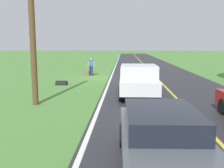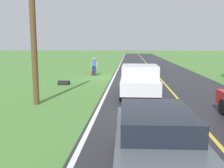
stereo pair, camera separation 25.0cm
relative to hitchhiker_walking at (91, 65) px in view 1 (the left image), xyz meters
name	(u,v)px [view 1 (the left image)]	position (x,y,z in m)	size (l,w,h in m)	color
ground_plane	(101,78)	(-1.04, 1.61, -0.98)	(200.00, 200.00, 0.00)	#4C7F38
road_surface	(157,78)	(-5.93, 1.61, -0.98)	(8.38, 120.00, 0.00)	#28282D
lane_edge_line	(111,78)	(-1.92, 1.61, -0.98)	(0.16, 117.60, 0.00)	silver
lane_centre_line	(157,78)	(-5.93, 1.61, -0.98)	(0.14, 117.60, 0.00)	gold
hitchhiker_walking	(91,65)	(0.00, 0.00, 0.00)	(0.62, 0.53, 1.75)	navy
suitcase_carried	(87,73)	(0.43, 0.05, -0.75)	(0.20, 0.46, 0.46)	brown
pickup_truck_passing	(138,79)	(-3.85, 9.28, -0.01)	(2.11, 5.40, 1.82)	silver
sedan_ahead_same_lane	(162,139)	(-3.94, 17.93, -0.23)	(2.01, 4.44, 1.41)	#4C5156
utility_pole_roadside	(32,26)	(1.23, 11.67, 2.77)	(0.28, 0.28, 7.49)	brown
drainage_culvert	(62,85)	(1.46, 5.56, -0.98)	(0.60, 0.60, 0.80)	black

